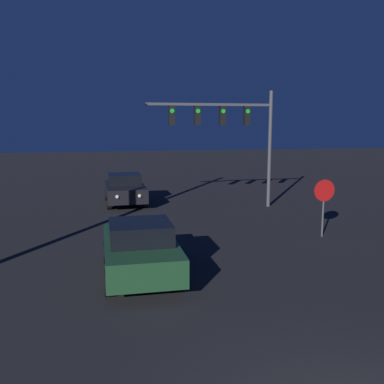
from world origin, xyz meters
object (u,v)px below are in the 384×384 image
object	(u,v)px
car_near	(140,248)
car_far	(125,189)
traffic_signal_mast	(230,125)
stop_sign	(324,197)

from	to	relation	value
car_near	car_far	size ratio (longest dim) A/B	0.99
traffic_signal_mast	stop_sign	size ratio (longest dim) A/B	2.92
stop_sign	traffic_signal_mast	bearing A→B (deg)	106.78
car_far	traffic_signal_mast	distance (m)	6.30
stop_sign	car_far	bearing A→B (deg)	129.75
car_far	traffic_signal_mast	size ratio (longest dim) A/B	0.69
car_near	stop_sign	bearing A→B (deg)	21.27
car_near	car_far	xyz separation A→B (m)	(0.19, 10.75, 0.00)
car_far	stop_sign	size ratio (longest dim) A/B	2.02
car_near	stop_sign	world-z (taller)	stop_sign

